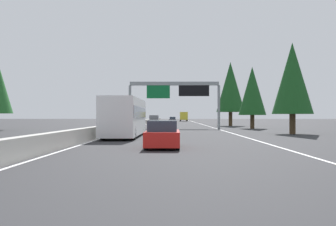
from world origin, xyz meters
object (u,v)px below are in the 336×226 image
object	(u,v)px
bus_mid_left	(125,116)
sedan_far_center	(173,120)
sedan_distant_b	(163,135)
conifer_right_near	(292,78)
box_truck_mid_center	(184,116)
sign_gantry_overhead	(176,91)
conifer_right_mid	(252,91)
conifer_right_far	(230,87)
pickup_near_center	(154,120)

from	to	relation	value
bus_mid_left	sedan_far_center	world-z (taller)	bus_mid_left
sedan_distant_b	conifer_right_near	distance (m)	20.26
bus_mid_left	box_truck_mid_center	size ratio (longest dim) A/B	1.35
sedan_distant_b	sign_gantry_overhead	bearing A→B (deg)	-1.54
sign_gantry_overhead	box_truck_mid_center	size ratio (longest dim) A/B	1.49
sign_gantry_overhead	conifer_right_near	xyz separation A→B (m)	(-16.93, -10.94, 0.13)
sedan_distant_b	bus_mid_left	xyz separation A→B (m)	(10.78, 3.37, 1.03)
bus_mid_left	conifer_right_mid	size ratio (longest dim) A/B	1.37
sedan_distant_b	sedan_far_center	size ratio (longest dim) A/B	1.00
bus_mid_left	box_truck_mid_center	xyz separation A→B (m)	(94.14, -7.27, -0.11)
sedan_far_center	conifer_right_near	bearing A→B (deg)	-170.06
sedan_distant_b	conifer_right_mid	xyz separation A→B (m)	(31.55, -11.24, 4.40)
bus_mid_left	conifer_right_near	size ratio (longest dim) A/B	1.33
sedan_distant_b	conifer_right_far	xyz separation A→B (m)	(45.12, -10.29, 5.94)
bus_mid_left	conifer_right_far	xyz separation A→B (m)	(34.34, -13.66, 4.91)
sedan_far_center	conifer_right_mid	bearing A→B (deg)	-167.65
sign_gantry_overhead	sedan_distant_b	xyz separation A→B (m)	(-32.73, 0.88, -4.45)
conifer_right_near	conifer_right_far	bearing A→B (deg)	2.99
sign_gantry_overhead	conifer_right_near	world-z (taller)	conifer_right_near
sedan_far_center	conifer_right_far	size ratio (longest dim) A/B	0.40
pickup_near_center	sedan_far_center	size ratio (longest dim) A/B	1.27
sedan_distant_b	bus_mid_left	distance (m)	11.34
pickup_near_center	conifer_right_mid	size ratio (longest dim) A/B	0.67
pickup_near_center	bus_mid_left	bearing A→B (deg)	-179.82
sedan_distant_b	conifer_right_far	bearing A→B (deg)	-12.85
sedan_distant_b	conifer_right_near	xyz separation A→B (m)	(15.81, -11.82, 4.58)
pickup_near_center	conifer_right_far	world-z (taller)	conifer_right_far
sedan_far_center	conifer_right_near	world-z (taller)	conifer_right_near
sedan_distant_b	bus_mid_left	world-z (taller)	bus_mid_left
box_truck_mid_center	bus_mid_left	bearing A→B (deg)	175.58
sign_gantry_overhead	conifer_right_near	size ratio (longest dim) A/B	1.46
bus_mid_left	box_truck_mid_center	bearing A→B (deg)	-4.42
box_truck_mid_center	conifer_right_far	xyz separation A→B (m)	(-59.80, -6.38, 5.01)
sign_gantry_overhead	conifer_right_mid	xyz separation A→B (m)	(-1.18, -10.36, -0.05)
sedan_far_center	conifer_right_near	xyz separation A→B (m)	(-65.42, -11.46, 4.58)
conifer_right_near	conifer_right_far	size ratio (longest dim) A/B	0.80
sedan_distant_b	conifer_right_near	size ratio (longest dim) A/B	0.51
pickup_near_center	box_truck_mid_center	world-z (taller)	box_truck_mid_center
pickup_near_center	conifer_right_mid	bearing A→B (deg)	-152.73
bus_mid_left	conifer_right_near	xyz separation A→B (m)	(5.03, -15.19, 3.54)
pickup_near_center	box_truck_mid_center	size ratio (longest dim) A/B	0.66
sedan_distant_b	pickup_near_center	size ratio (longest dim) A/B	0.79
sedan_distant_b	box_truck_mid_center	xyz separation A→B (m)	(104.92, -3.91, 0.93)
box_truck_mid_center	conifer_right_mid	distance (m)	73.81
pickup_near_center	conifer_right_far	xyz separation A→B (m)	(-15.06, -13.81, 5.71)
box_truck_mid_center	pickup_near_center	bearing A→B (deg)	170.58
pickup_near_center	conifer_right_mid	distance (m)	32.47
sign_gantry_overhead	conifer_right_mid	world-z (taller)	conifer_right_mid
box_truck_mid_center	conifer_right_mid	world-z (taller)	conifer_right_mid
box_truck_mid_center	conifer_right_near	xyz separation A→B (m)	(-89.11, -7.92, 3.65)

